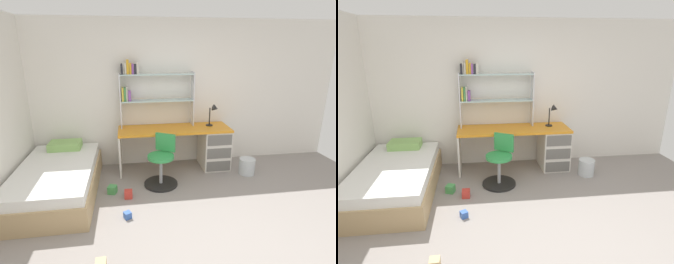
{
  "view_description": "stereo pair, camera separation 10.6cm",
  "coord_description": "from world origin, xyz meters",
  "views": [
    {
      "loc": [
        -0.84,
        -2.16,
        2.04
      ],
      "look_at": [
        -0.29,
        1.46,
        0.89
      ],
      "focal_mm": 28.76,
      "sensor_mm": 36.0,
      "label": 1
    },
    {
      "loc": [
        -0.74,
        -2.18,
        2.04
      ],
      "look_at": [
        -0.29,
        1.46,
        0.89
      ],
      "focal_mm": 28.76,
      "sensor_mm": 36.0,
      "label": 2
    }
  ],
  "objects": [
    {
      "name": "desk",
      "position": [
        0.42,
        2.13,
        0.42
      ],
      "size": [
        1.88,
        0.6,
        0.74
      ],
      "color": "orange",
      "rests_on": "ground_plane"
    },
    {
      "name": "toy_block_blue_0",
      "position": [
        -0.91,
        0.77,
        0.04
      ],
      "size": [
        0.11,
        0.11,
        0.08
      ],
      "primitive_type": "cube",
      "rotation": [
        0.0,
        0.0,
        0.46
      ],
      "color": "#3860B7",
      "rests_on": "ground_plane"
    },
    {
      "name": "room_shell",
      "position": [
        -1.24,
        1.24,
        1.26
      ],
      "size": [
        5.9,
        5.91,
        2.51
      ],
      "color": "white",
      "rests_on": "ground_plane"
    },
    {
      "name": "swivel_chair",
      "position": [
        -0.37,
        1.6,
        0.31
      ],
      "size": [
        0.52,
        0.52,
        0.78
      ],
      "color": "black",
      "rests_on": "ground_plane"
    },
    {
      "name": "bookshelf_hutch",
      "position": [
        -0.52,
        2.32,
        1.41
      ],
      "size": [
        1.25,
        0.22,
        1.12
      ],
      "color": "silver",
      "rests_on": "desk"
    },
    {
      "name": "desk_lamp",
      "position": [
        0.61,
        2.16,
        0.99
      ],
      "size": [
        0.2,
        0.17,
        0.38
      ],
      "color": "black",
      "rests_on": "desk"
    },
    {
      "name": "waste_bin",
      "position": [
        1.09,
        1.73,
        0.13
      ],
      "size": [
        0.26,
        0.26,
        0.27
      ],
      "primitive_type": "cylinder",
      "color": "silver",
      "rests_on": "ground_plane"
    },
    {
      "name": "ground_plane",
      "position": [
        0.0,
        0.0,
        -0.01
      ],
      "size": [
        5.9,
        5.91,
        0.02
      ],
      "primitive_type": "cube",
      "color": "gray"
    },
    {
      "name": "bed_platform",
      "position": [
        -1.89,
        1.52,
        0.23
      ],
      "size": [
        1.08,
        1.87,
        0.57
      ],
      "color": "tan",
      "rests_on": "ground_plane"
    },
    {
      "name": "toy_block_green_3",
      "position": [
        -1.12,
        1.42,
        0.06
      ],
      "size": [
        0.15,
        0.15,
        0.11
      ],
      "primitive_type": "cube",
      "rotation": [
        0.0,
        0.0,
        1.24
      ],
      "color": "#479E51",
      "rests_on": "ground_plane"
    },
    {
      "name": "toy_block_red_1",
      "position": [
        -0.89,
        1.26,
        0.06
      ],
      "size": [
        0.11,
        0.11,
        0.11
      ],
      "primitive_type": "cube",
      "rotation": [
        0.0,
        0.0,
        1.54
      ],
      "color": "red",
      "rests_on": "ground_plane"
    }
  ]
}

